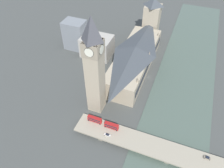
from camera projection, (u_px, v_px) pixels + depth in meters
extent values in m
plane|color=#424442|center=(149.00, 78.00, 207.57)|extent=(600.00, 600.00, 0.00)
cube|color=#47564C|center=(183.00, 86.00, 198.96)|extent=(52.49, 360.00, 0.30)
cube|color=tan|center=(134.00, 61.00, 211.08)|extent=(29.14, 98.64, 18.84)
cube|color=black|center=(149.00, 63.00, 206.55)|extent=(0.40, 90.75, 5.65)
pyramid|color=#3D4247|center=(135.00, 50.00, 202.20)|extent=(28.56, 96.67, 6.89)
cone|color=gray|center=(159.00, 34.00, 224.52)|extent=(2.20, 2.20, 5.00)
cone|color=gray|center=(149.00, 54.00, 199.28)|extent=(2.20, 2.20, 5.00)
cone|color=gray|center=(138.00, 79.00, 174.03)|extent=(2.20, 2.20, 5.00)
cube|color=tan|center=(95.00, 78.00, 159.43)|extent=(11.31, 11.31, 63.68)
cube|color=gray|center=(93.00, 48.00, 140.95)|extent=(11.98, 11.98, 10.18)
cylinder|color=black|center=(101.00, 49.00, 139.42)|extent=(0.50, 6.77, 6.77)
cylinder|color=silver|center=(101.00, 49.00, 139.39)|extent=(0.62, 6.27, 6.27)
cylinder|color=black|center=(85.00, 46.00, 142.49)|extent=(0.50, 6.77, 6.77)
cylinder|color=silver|center=(85.00, 46.00, 142.52)|extent=(0.62, 6.27, 6.27)
cylinder|color=black|center=(97.00, 43.00, 144.88)|extent=(6.77, 0.50, 6.77)
cylinder|color=silver|center=(97.00, 43.00, 144.96)|extent=(6.27, 0.62, 6.27)
cylinder|color=black|center=(89.00, 52.00, 137.03)|extent=(6.77, 0.50, 6.77)
cylinder|color=silver|center=(89.00, 53.00, 136.95)|extent=(6.27, 0.62, 6.27)
pyramid|color=#424247|center=(92.00, 29.00, 131.50)|extent=(11.53, 11.53, 17.21)
cube|color=tan|center=(151.00, 22.00, 245.64)|extent=(16.86, 16.86, 39.20)
pyramid|color=#3D4247|center=(154.00, 2.00, 229.49)|extent=(16.86, 16.86, 7.59)
cube|color=gray|center=(168.00, 154.00, 148.85)|extent=(3.00, 13.87, 3.45)
cube|color=gray|center=(104.00, 132.00, 161.49)|extent=(3.00, 13.87, 3.45)
cube|color=gray|center=(169.00, 152.00, 147.24)|extent=(136.99, 16.32, 1.20)
cube|color=red|center=(95.00, 120.00, 163.66)|extent=(11.08, 2.40, 2.05)
cube|color=black|center=(95.00, 120.00, 163.38)|extent=(9.98, 2.46, 0.90)
cube|color=red|center=(95.00, 119.00, 162.12)|extent=(10.86, 2.40, 2.41)
cube|color=black|center=(95.00, 118.00, 162.04)|extent=(9.98, 2.46, 1.16)
cube|color=maroon|center=(95.00, 118.00, 161.23)|extent=(10.75, 2.28, 0.16)
cylinder|color=black|center=(90.00, 118.00, 166.28)|extent=(1.01, 0.28, 1.01)
cylinder|color=black|center=(89.00, 120.00, 164.82)|extent=(1.01, 0.28, 1.01)
cylinder|color=black|center=(101.00, 122.00, 163.81)|extent=(1.01, 0.28, 1.01)
cylinder|color=black|center=(100.00, 124.00, 162.34)|extent=(1.01, 0.28, 1.01)
cube|color=red|center=(111.00, 127.00, 159.49)|extent=(10.75, 2.56, 2.04)
cube|color=black|center=(111.00, 126.00, 159.21)|extent=(9.67, 2.62, 0.90)
cube|color=red|center=(111.00, 125.00, 157.96)|extent=(10.53, 2.56, 2.39)
cube|color=black|center=(111.00, 125.00, 157.88)|extent=(9.67, 2.62, 1.15)
cube|color=maroon|center=(111.00, 124.00, 157.08)|extent=(10.43, 2.43, 0.16)
cylinder|color=black|center=(106.00, 124.00, 162.11)|extent=(1.03, 0.28, 1.03)
cylinder|color=black|center=(105.00, 127.00, 160.54)|extent=(1.03, 0.28, 1.03)
cylinder|color=black|center=(118.00, 128.00, 159.74)|extent=(1.03, 0.28, 1.03)
cylinder|color=black|center=(117.00, 131.00, 158.16)|extent=(1.03, 0.28, 1.03)
cube|color=slate|center=(207.00, 158.00, 142.85)|extent=(4.32, 1.88, 0.67)
cube|color=black|center=(208.00, 157.00, 142.38)|extent=(2.25, 1.69, 0.59)
cylinder|color=black|center=(204.00, 156.00, 144.03)|extent=(0.71, 0.22, 0.71)
cylinder|color=black|center=(204.00, 158.00, 142.88)|extent=(0.71, 0.22, 0.71)
cylinder|color=black|center=(210.00, 158.00, 143.15)|extent=(0.71, 0.22, 0.71)
cylinder|color=black|center=(210.00, 160.00, 142.00)|extent=(0.71, 0.22, 0.71)
cube|color=silver|center=(107.00, 135.00, 155.47)|extent=(4.69, 1.74, 0.59)
cube|color=black|center=(107.00, 135.00, 155.03)|extent=(2.44, 1.56, 0.58)
cylinder|color=black|center=(105.00, 133.00, 156.63)|extent=(0.68, 0.22, 0.68)
cylinder|color=black|center=(104.00, 135.00, 155.58)|extent=(0.68, 0.22, 0.68)
cylinder|color=black|center=(110.00, 135.00, 155.64)|extent=(0.68, 0.22, 0.68)
cylinder|color=black|center=(109.00, 137.00, 154.59)|extent=(0.68, 0.22, 0.68)
cube|color=slate|center=(75.00, 35.00, 233.74)|extent=(22.66, 17.19, 31.24)
cube|color=#A39E93|center=(97.00, 46.00, 227.07)|extent=(30.87, 23.12, 21.12)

